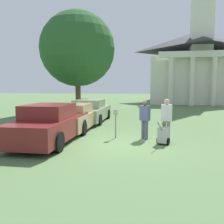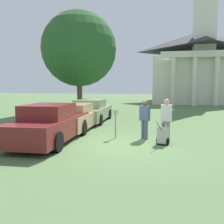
{
  "view_description": "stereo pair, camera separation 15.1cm",
  "coord_description": "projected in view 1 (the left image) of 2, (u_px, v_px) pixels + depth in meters",
  "views": [
    {
      "loc": [
        1.52,
        -9.46,
        2.32
      ],
      "look_at": [
        -0.58,
        1.76,
        1.1
      ],
      "focal_mm": 40.0,
      "sensor_mm": 36.0,
      "label": 1
    },
    {
      "loc": [
        1.67,
        -9.43,
        2.32
      ],
      "look_at": [
        -0.58,
        1.76,
        1.1
      ],
      "focal_mm": 40.0,
      "sensor_mm": 36.0,
      "label": 2
    }
  ],
  "objects": [
    {
      "name": "ground_plane",
      "position": [
        118.0,
        145.0,
        9.76
      ],
      "size": [
        120.0,
        120.0,
        0.0
      ],
      "primitive_type": "plane",
      "color": "#517042"
    },
    {
      "name": "parked_car_maroon",
      "position": [
        51.0,
        124.0,
        10.23
      ],
      "size": [
        2.14,
        5.09,
        1.56
      ],
      "rotation": [
        0.0,
        0.0,
        0.03
      ],
      "color": "maroon",
      "rests_on": "ground_plane"
    },
    {
      "name": "parked_car_tan",
      "position": [
        74.0,
        117.0,
        13.12
      ],
      "size": [
        2.07,
        4.78,
        1.36
      ],
      "rotation": [
        0.0,
        0.0,
        0.03
      ],
      "color": "tan",
      "rests_on": "ground_plane"
    },
    {
      "name": "parked_car_sage",
      "position": [
        90.0,
        111.0,
        16.06
      ],
      "size": [
        2.18,
        4.82,
        1.42
      ],
      "rotation": [
        0.0,
        0.0,
        0.03
      ],
      "color": "gray",
      "rests_on": "ground_plane"
    },
    {
      "name": "parking_meter",
      "position": [
        116.0,
        118.0,
        10.92
      ],
      "size": [
        0.18,
        0.09,
        1.27
      ],
      "color": "slate",
      "rests_on": "ground_plane"
    },
    {
      "name": "person_worker",
      "position": [
        145.0,
        117.0,
        10.7
      ],
      "size": [
        0.47,
        0.39,
        1.68
      ],
      "rotation": [
        0.0,
        0.0,
        2.65
      ],
      "color": "#515670",
      "rests_on": "ground_plane"
    },
    {
      "name": "person_supervisor",
      "position": [
        167.0,
        117.0,
        10.24
      ],
      "size": [
        0.45,
        0.29,
        1.77
      ],
      "rotation": [
        0.0,
        0.0,
        2.97
      ],
      "color": "gray",
      "rests_on": "ground_plane"
    },
    {
      "name": "equipment_cart",
      "position": [
        163.0,
        135.0,
        9.8
      ],
      "size": [
        0.53,
        1.0,
        1.0
      ],
      "rotation": [
        0.0,
        0.0,
        -0.31
      ],
      "color": "#B2B2AD",
      "rests_on": "ground_plane"
    },
    {
      "name": "church",
      "position": [
        195.0,
        64.0,
        34.39
      ],
      "size": [
        12.09,
        13.63,
        22.09
      ],
      "color": "silver",
      "rests_on": "ground_plane"
    },
    {
      "name": "shade_tree",
      "position": [
        77.0,
        49.0,
        20.66
      ],
      "size": [
        6.21,
        6.21,
        8.44
      ],
      "color": "brown",
      "rests_on": "ground_plane"
    }
  ]
}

